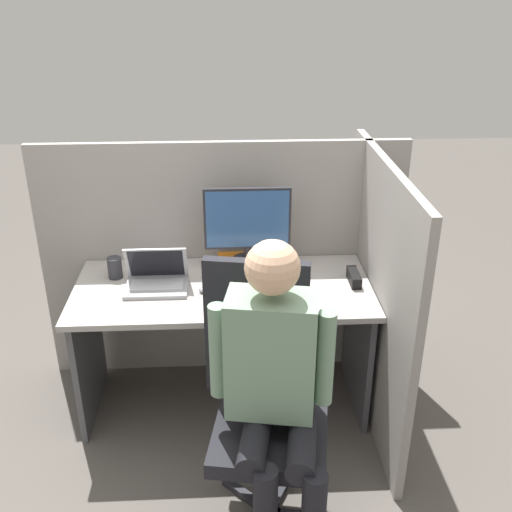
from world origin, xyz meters
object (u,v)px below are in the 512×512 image
at_px(carrot_toy, 242,302).
at_px(pen_cup, 115,268).
at_px(person, 275,381).
at_px(monitor, 247,222).
at_px(laptop, 157,280).
at_px(stapler, 354,277).
at_px(paper_box, 248,266).
at_px(office_chair, 264,395).

bearing_deg(carrot_toy, pen_cup, 153.44).
bearing_deg(person, monitor, 93.56).
xyz_separation_m(monitor, laptop, (-0.46, -0.17, -0.23)).
height_order(monitor, laptop, monitor).
relative_size(carrot_toy, person, 0.09).
xyz_separation_m(monitor, carrot_toy, (-0.04, -0.37, -0.26)).
xyz_separation_m(stapler, carrot_toy, (-0.58, -0.21, -0.01)).
height_order(paper_box, laptop, laptop).
xyz_separation_m(office_chair, pen_cup, (-0.72, 0.80, 0.21)).
height_order(laptop, stapler, laptop).
bearing_deg(pen_cup, person, -52.35).
xyz_separation_m(carrot_toy, office_chair, (0.07, -0.48, -0.17)).
bearing_deg(stapler, laptop, -179.70).
xyz_separation_m(laptop, person, (0.53, -0.85, 0.00)).
height_order(office_chair, pen_cup, office_chair).
bearing_deg(stapler, pen_cup, 174.46).
bearing_deg(paper_box, carrot_toy, -96.31).
relative_size(office_chair, pen_cup, 10.06).
bearing_deg(paper_box, monitor, 90.00).
bearing_deg(person, carrot_toy, 99.06).
xyz_separation_m(person, pen_cup, (-0.75, 0.98, 0.01)).
bearing_deg(office_chair, stapler, 53.69).
distance_m(monitor, stapler, 0.61).
height_order(laptop, pen_cup, laptop).
height_order(paper_box, person, person).
relative_size(laptop, pen_cup, 2.76).
distance_m(monitor, pen_cup, 0.73).
bearing_deg(carrot_toy, person, -80.94).
bearing_deg(laptop, person, -58.24).
xyz_separation_m(paper_box, laptop, (-0.46, -0.17, 0.01)).
relative_size(carrot_toy, office_chair, 0.11).
xyz_separation_m(carrot_toy, person, (0.10, -0.65, 0.03)).
bearing_deg(person, office_chair, 99.79).
distance_m(monitor, carrot_toy, 0.45).
distance_m(paper_box, stapler, 0.56).
bearing_deg(paper_box, pen_cup, -176.58).
relative_size(monitor, person, 0.34).
distance_m(stapler, office_chair, 0.87).
bearing_deg(stapler, person, -118.92).
bearing_deg(monitor, laptop, -160.08).
bearing_deg(person, pen_cup, 127.65).
relative_size(paper_box, laptop, 1.02).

